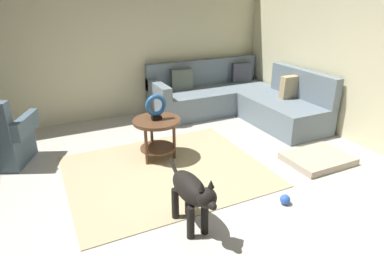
% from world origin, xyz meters
% --- Properties ---
extents(ground_plane, '(6.00, 6.00, 0.10)m').
position_xyz_m(ground_plane, '(0.00, 0.00, -0.05)').
color(ground_plane, beige).
extents(wall_back, '(6.00, 0.12, 2.70)m').
position_xyz_m(wall_back, '(0.00, 2.94, 1.35)').
color(wall_back, beige).
rests_on(wall_back, ground_plane).
extents(area_rug, '(2.30, 1.90, 0.01)m').
position_xyz_m(area_rug, '(0.15, 0.70, 0.01)').
color(area_rug, tan).
rests_on(area_rug, ground_plane).
extents(sectional_couch, '(2.20, 2.25, 0.88)m').
position_xyz_m(sectional_couch, '(1.99, 2.01, 0.29)').
color(sectional_couch, slate).
rests_on(sectional_couch, ground_plane).
extents(side_table, '(0.60, 0.60, 0.54)m').
position_xyz_m(side_table, '(0.19, 1.07, 0.42)').
color(side_table, brown).
rests_on(side_table, ground_plane).
extents(torus_sculpture, '(0.28, 0.08, 0.33)m').
position_xyz_m(torus_sculpture, '(0.19, 1.07, 0.71)').
color(torus_sculpture, black).
rests_on(torus_sculpture, side_table).
extents(dog_bed_mat, '(0.80, 0.60, 0.09)m').
position_xyz_m(dog_bed_mat, '(1.98, 0.08, 0.04)').
color(dog_bed_mat, '#B2A38E').
rests_on(dog_bed_mat, ground_plane).
extents(dog, '(0.24, 0.85, 0.63)m').
position_xyz_m(dog, '(-0.03, -0.38, 0.38)').
color(dog, black).
rests_on(dog, ground_plane).
extents(dog_toy_ball, '(0.11, 0.11, 0.11)m').
position_xyz_m(dog_toy_ball, '(0.99, -0.46, 0.05)').
color(dog_toy_ball, blue).
rests_on(dog_toy_ball, ground_plane).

